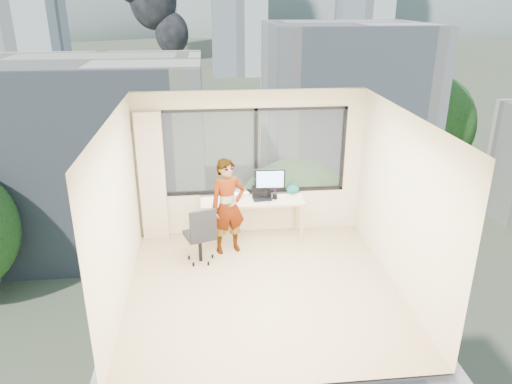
{
  "coord_description": "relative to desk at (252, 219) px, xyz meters",
  "views": [
    {
      "loc": [
        -0.75,
        -6.18,
        4.04
      ],
      "look_at": [
        0.0,
        1.0,
        1.15
      ],
      "focal_mm": 34.17,
      "sensor_mm": 36.0,
      "label": 1
    }
  ],
  "objects": [
    {
      "name": "handbag",
      "position": [
        0.75,
        0.19,
        0.46
      ],
      "size": [
        0.25,
        0.16,
        0.18
      ],
      "primitive_type": "ellipsoid",
      "rotation": [
        0.0,
        0.0,
        0.21
      ],
      "color": "#0D514D",
      "rests_on": "desk"
    },
    {
      "name": "hill_a",
      "position": [
        -120.0,
        318.34,
        -14.38
      ],
      "size": [
        288.0,
        216.0,
        90.0
      ],
      "primitive_type": "ellipsoid",
      "color": "slate",
      "rests_on": "exterior_ground"
    },
    {
      "name": "tree_c",
      "position": [
        22.0,
        38.34,
        -9.38
      ],
      "size": [
        8.4,
        8.4,
        10.0
      ],
      "primitive_type": null,
      "color": "#1F521B",
      "rests_on": "exterior_ground"
    },
    {
      "name": "tree_b",
      "position": [
        4.0,
        16.34,
        -9.88
      ],
      "size": [
        7.6,
        7.6,
        9.0
      ],
      "primitive_type": null,
      "color": "#1F521B",
      "rests_on": "exterior_ground"
    },
    {
      "name": "wall_left",
      "position": [
        -2.0,
        -1.66,
        0.93
      ],
      "size": [
        0.01,
        4.0,
        2.6
      ],
      "primitive_type": "cube",
      "color": "beige",
      "rests_on": "ground"
    },
    {
      "name": "game_console",
      "position": [
        -0.23,
        0.2,
        0.41
      ],
      "size": [
        0.38,
        0.34,
        0.08
      ],
      "primitive_type": "cube",
      "rotation": [
        0.0,
        0.0,
        0.26
      ],
      "color": "white",
      "rests_on": "desk"
    },
    {
      "name": "near_bldg_a",
      "position": [
        -9.0,
        28.34,
        -7.38
      ],
      "size": [
        16.0,
        12.0,
        14.0
      ],
      "primitive_type": "cube",
      "color": "beige",
      "rests_on": "exterior_ground"
    },
    {
      "name": "wall_front",
      "position": [
        0.0,
        -3.66,
        0.93
      ],
      "size": [
        4.0,
        0.01,
        2.6
      ],
      "primitive_type": "cube",
      "color": "beige",
      "rests_on": "ground"
    },
    {
      "name": "hill_b",
      "position": [
        100.0,
        318.34,
        -14.38
      ],
      "size": [
        300.0,
        220.0,
        96.0
      ],
      "primitive_type": "ellipsoid",
      "color": "slate",
      "rests_on": "exterior_ground"
    },
    {
      "name": "desk",
      "position": [
        0.0,
        0.0,
        0.0
      ],
      "size": [
        1.8,
        0.6,
        0.75
      ],
      "primitive_type": "cube",
      "color": "tan",
      "rests_on": "floor"
    },
    {
      "name": "exterior_ground",
      "position": [
        0.0,
        118.34,
        -14.38
      ],
      "size": [
        400.0,
        400.0,
        0.04
      ],
      "primitive_type": "cube",
      "color": "#515B3D",
      "rests_on": "ground"
    },
    {
      "name": "monitor",
      "position": [
        0.32,
        0.07,
        0.64
      ],
      "size": [
        0.54,
        0.14,
        0.53
      ],
      "primitive_type": null,
      "rotation": [
        0.0,
        0.0,
        -0.05
      ],
      "color": "black",
      "rests_on": "desk"
    },
    {
      "name": "laptop",
      "position": [
        0.17,
        -0.01,
        0.48
      ],
      "size": [
        0.35,
        0.36,
        0.21
      ],
      "primitive_type": null,
      "rotation": [
        0.0,
        0.0,
        0.07
      ],
      "color": "black",
      "rests_on": "desk"
    },
    {
      "name": "wall_right",
      "position": [
        2.0,
        -1.66,
        0.93
      ],
      "size": [
        0.01,
        4.0,
        2.6
      ],
      "primitive_type": "cube",
      "color": "beige",
      "rests_on": "ground"
    },
    {
      "name": "window_wall",
      "position": [
        0.05,
        0.34,
        1.15
      ],
      "size": [
        3.3,
        0.16,
        1.55
      ],
      "primitive_type": null,
      "color": "black",
      "rests_on": "ground"
    },
    {
      "name": "floor",
      "position": [
        0.0,
        -1.66,
        -0.38
      ],
      "size": [
        4.0,
        4.0,
        0.01
      ],
      "primitive_type": "cube",
      "color": "tan",
      "rests_on": "ground"
    },
    {
      "name": "curtain",
      "position": [
        -1.72,
        0.22,
        0.77
      ],
      "size": [
        0.45,
        0.14,
        2.3
      ],
      "primitive_type": "cube",
      "color": "beige",
      "rests_on": "floor"
    },
    {
      "name": "cellphone",
      "position": [
        -0.41,
        -0.14,
        0.38
      ],
      "size": [
        0.11,
        0.07,
        0.01
      ],
      "primitive_type": "cube",
      "rotation": [
        0.0,
        0.0,
        -0.26
      ],
      "color": "black",
      "rests_on": "desk"
    },
    {
      "name": "pen_cup",
      "position": [
        0.4,
        -0.02,
        0.43
      ],
      "size": [
        0.09,
        0.09,
        0.1
      ],
      "primitive_type": "cylinder",
      "rotation": [
        0.0,
        0.0,
        -0.13
      ],
      "color": "black",
      "rests_on": "desk"
    },
    {
      "name": "person",
      "position": [
        -0.45,
        -0.43,
        0.44
      ],
      "size": [
        0.68,
        0.55,
        1.64
      ],
      "primitive_type": "imported",
      "rotation": [
        0.0,
        0.0,
        0.29
      ],
      "color": "#2D2D33",
      "rests_on": "floor"
    },
    {
      "name": "far_tower_b",
      "position": [
        8.0,
        118.34,
        0.62
      ],
      "size": [
        13.0,
        13.0,
        30.0
      ],
      "primitive_type": "cube",
      "color": "silver",
      "rests_on": "exterior_ground"
    },
    {
      "name": "far_tower_c",
      "position": [
        45.0,
        138.34,
        -1.38
      ],
      "size": [
        15.0,
        15.0,
        26.0
      ],
      "primitive_type": "cube",
      "color": "silver",
      "rests_on": "exterior_ground"
    },
    {
      "name": "ceiling",
      "position": [
        0.0,
        -1.66,
        2.23
      ],
      "size": [
        4.0,
        4.0,
        0.01
      ],
      "primitive_type": "cube",
      "color": "white",
      "rests_on": "ground"
    },
    {
      "name": "near_bldg_b",
      "position": [
        12.0,
        36.34,
        -6.38
      ],
      "size": [
        14.0,
        13.0,
        16.0
      ],
      "primitive_type": "cube",
      "color": "beige",
      "rests_on": "exterior_ground"
    },
    {
      "name": "far_tower_a",
      "position": [
        -35.0,
        93.34,
        -0.38
      ],
      "size": [
        14.0,
        14.0,
        28.0
      ],
      "primitive_type": "cube",
      "color": "silver",
      "rests_on": "exterior_ground"
    },
    {
      "name": "chair",
      "position": [
        -0.93,
        -0.74,
        0.13
      ],
      "size": [
        0.65,
        0.65,
        1.0
      ],
      "primitive_type": null,
      "rotation": [
        0.0,
        0.0,
        0.33
      ],
      "color": "black",
      "rests_on": "floor"
    }
  ]
}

